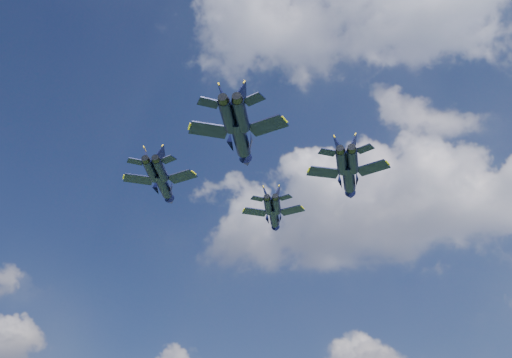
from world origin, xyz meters
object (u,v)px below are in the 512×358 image
object	(u,v)px
jet_lead	(274,217)
jet_slot	(241,139)
jet_right	(349,178)
jet_left	(164,185)

from	to	relation	value
jet_lead	jet_slot	distance (m)	31.68
jet_right	jet_left	bearing A→B (deg)	180.00
jet_lead	jet_left	xyz separation A→B (m)	(-13.40, -18.21, -0.07)
jet_left	jet_slot	size ratio (longest dim) A/B	0.90
jet_lead	jet_slot	xyz separation A→B (m)	(6.55, -30.78, -3.63)
jet_lead	jet_slot	size ratio (longest dim) A/B	0.82
jet_left	jet_slot	world-z (taller)	jet_left
jet_left	jet_right	bearing A→B (deg)	-3.45
jet_lead	jet_left	bearing A→B (deg)	-143.32
jet_left	jet_slot	distance (m)	23.85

